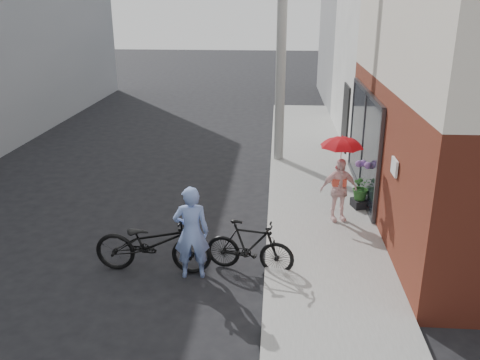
# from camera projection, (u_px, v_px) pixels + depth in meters

# --- Properties ---
(ground) EXTENTS (80.00, 80.00, 0.00)m
(ground) POSITION_uv_depth(u_px,v_px,m) (220.00, 256.00, 9.77)
(ground) COLOR black
(ground) RESTS_ON ground
(sidewalk) EXTENTS (2.20, 24.00, 0.12)m
(sidewalk) POSITION_uv_depth(u_px,v_px,m) (322.00, 215.00, 11.48)
(sidewalk) COLOR gray
(sidewalk) RESTS_ON ground
(curb) EXTENTS (0.12, 24.00, 0.12)m
(curb) POSITION_uv_depth(u_px,v_px,m) (271.00, 213.00, 11.56)
(curb) COLOR #9E9E99
(curb) RESTS_ON ground
(plaster_building) EXTENTS (8.00, 6.00, 7.00)m
(plaster_building) POSITION_uv_depth(u_px,v_px,m) (469.00, 36.00, 16.52)
(plaster_building) COLOR white
(plaster_building) RESTS_ON ground
(east_building_far) EXTENTS (8.00, 8.00, 7.00)m
(east_building_far) POSITION_uv_depth(u_px,v_px,m) (415.00, 25.00, 23.09)
(east_building_far) COLOR gray
(east_building_far) RESTS_ON ground
(utility_pole) EXTENTS (0.28, 0.28, 7.00)m
(utility_pole) POSITION_uv_depth(u_px,v_px,m) (281.00, 43.00, 14.13)
(utility_pole) COLOR #9E9E99
(utility_pole) RESTS_ON ground
(officer) EXTENTS (0.67, 0.48, 1.70)m
(officer) POSITION_uv_depth(u_px,v_px,m) (191.00, 233.00, 8.79)
(officer) COLOR #748ECF
(officer) RESTS_ON ground
(bike_left) EXTENTS (2.13, 0.78, 1.11)m
(bike_left) POSITION_uv_depth(u_px,v_px,m) (153.00, 243.00, 9.06)
(bike_left) COLOR black
(bike_left) RESTS_ON ground
(bike_right) EXTENTS (1.68, 0.76, 0.98)m
(bike_right) POSITION_uv_depth(u_px,v_px,m) (250.00, 246.00, 9.09)
(bike_right) COLOR black
(bike_right) RESTS_ON ground
(kimono_woman) EXTENTS (0.87, 0.51, 1.40)m
(kimono_woman) POSITION_uv_depth(u_px,v_px,m) (339.00, 190.00, 10.84)
(kimono_woman) COLOR #FDD6D4
(kimono_woman) RESTS_ON sidewalk
(parasol) EXTENTS (0.86, 0.86, 0.75)m
(parasol) POSITION_uv_depth(u_px,v_px,m) (342.00, 141.00, 10.47)
(parasol) COLOR red
(parasol) RESTS_ON kimono_woman
(planter) EXTENTS (0.45, 0.45, 0.19)m
(planter) POSITION_uv_depth(u_px,v_px,m) (360.00, 203.00, 11.71)
(planter) COLOR black
(planter) RESTS_ON sidewalk
(potted_plant) EXTENTS (0.54, 0.47, 0.60)m
(potted_plant) POSITION_uv_depth(u_px,v_px,m) (362.00, 187.00, 11.57)
(potted_plant) COLOR #2B6026
(potted_plant) RESTS_ON planter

